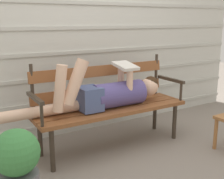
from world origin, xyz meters
TOP-DOWN VIEW (x-y plane):
  - ground_plane at (0.00, 0.00)m, footprint 12.00×12.00m
  - house_siding at (0.00, 0.75)m, footprint 4.56×0.08m
  - park_bench at (0.00, 0.21)m, footprint 1.57×0.44m
  - reclining_person at (-0.06, 0.15)m, footprint 1.66×0.25m
  - potted_plant at (-1.05, -0.36)m, footprint 0.32×0.32m

SIDE VIEW (x-z plane):
  - ground_plane at x=0.00m, z-range 0.00..0.00m
  - potted_plant at x=-1.05m, z-range 0.02..0.58m
  - park_bench at x=0.00m, z-range 0.03..0.91m
  - reclining_person at x=-0.06m, z-range 0.31..0.83m
  - house_siding at x=0.00m, z-range 0.00..2.36m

